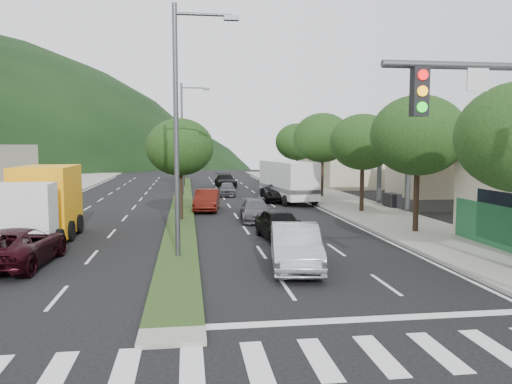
{
  "coord_description": "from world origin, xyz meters",
  "views": [
    {
      "loc": [
        0.4,
        -11.98,
        4.55
      ],
      "look_at": [
        3.57,
        10.91,
        2.38
      ],
      "focal_mm": 35.0,
      "sensor_mm": 36.0,
      "label": 1
    }
  ],
  "objects": [
    {
      "name": "ground",
      "position": [
        0.0,
        0.0,
        0.0
      ],
      "size": [
        160.0,
        160.0,
        0.0
      ],
      "primitive_type": "plane",
      "color": "black",
      "rests_on": "ground"
    },
    {
      "name": "sidewalk_right",
      "position": [
        12.5,
        25.0,
        0.07
      ],
      "size": [
        5.0,
        90.0,
        0.15
      ],
      "primitive_type": "cube",
      "color": "gray",
      "rests_on": "ground"
    },
    {
      "name": "median",
      "position": [
        0.0,
        28.0,
        0.06
      ],
      "size": [
        1.6,
        56.0,
        0.12
      ],
      "primitive_type": "cube",
      "color": "#243C15",
      "rests_on": "ground"
    },
    {
      "name": "crosswalk",
      "position": [
        0.0,
        -2.0,
        0.01
      ],
      "size": [
        19.0,
        2.2,
        0.01
      ],
      "primitive_type": "cube",
      "color": "silver",
      "rests_on": "ground"
    },
    {
      "name": "gas_canopy",
      "position": [
        19.0,
        22.0,
        4.65
      ],
      "size": [
        12.2,
        8.2,
        5.25
      ],
      "color": "silver",
      "rests_on": "ground"
    },
    {
      "name": "bldg_right_far",
      "position": [
        19.5,
        44.0,
        2.6
      ],
      "size": [
        10.0,
        16.0,
        5.2
      ],
      "primitive_type": "cube",
      "color": "#B3AA8E",
      "rests_on": "ground"
    },
    {
      "name": "tree_r_b",
      "position": [
        12.0,
        12.0,
        5.04
      ],
      "size": [
        4.8,
        4.8,
        6.94
      ],
      "color": "black",
      "rests_on": "sidewalk_right"
    },
    {
      "name": "tree_r_c",
      "position": [
        12.0,
        20.0,
        4.75
      ],
      "size": [
        4.4,
        4.4,
        6.48
      ],
      "color": "black",
      "rests_on": "sidewalk_right"
    },
    {
      "name": "tree_r_d",
      "position": [
        12.0,
        30.0,
        5.18
      ],
      "size": [
        5.0,
        5.0,
        7.17
      ],
      "color": "black",
      "rests_on": "sidewalk_right"
    },
    {
      "name": "tree_r_e",
      "position": [
        12.0,
        40.0,
        4.89
      ],
      "size": [
        4.6,
        4.6,
        6.71
      ],
      "color": "black",
      "rests_on": "sidewalk_right"
    },
    {
      "name": "tree_med_near",
      "position": [
        0.0,
        18.0,
        4.43
      ],
      "size": [
        4.0,
        4.0,
        6.02
      ],
      "color": "black",
      "rests_on": "median"
    },
    {
      "name": "tree_med_far",
      "position": [
        0.0,
        44.0,
        5.01
      ],
      "size": [
        4.8,
        4.8,
        6.94
      ],
      "color": "black",
      "rests_on": "median"
    },
    {
      "name": "streetlight_near",
      "position": [
        0.21,
        8.0,
        5.58
      ],
      "size": [
        2.6,
        0.25,
        10.0
      ],
      "color": "#47494C",
      "rests_on": "ground"
    },
    {
      "name": "streetlight_mid",
      "position": [
        0.21,
        33.0,
        5.58
      ],
      "size": [
        2.6,
        0.25,
        10.0
      ],
      "color": "#47494C",
      "rests_on": "ground"
    },
    {
      "name": "sedan_silver",
      "position": [
        4.34,
        5.79,
        0.81
      ],
      "size": [
        2.38,
        5.11,
        1.62
      ],
      "primitive_type": "imported",
      "rotation": [
        0.0,
        0.0,
        -0.14
      ],
      "color": "#B1B4B9",
      "rests_on": "ground"
    },
    {
      "name": "suv_maroon",
      "position": [
        -5.97,
        7.61,
        0.73
      ],
      "size": [
        2.81,
        5.44,
        1.47
      ],
      "primitive_type": "imported",
      "rotation": [
        0.0,
        0.0,
        3.07
      ],
      "color": "black",
      "rests_on": "ground"
    },
    {
      "name": "car_queue_a",
      "position": [
        4.81,
        11.44,
        0.74
      ],
      "size": [
        2.16,
        4.49,
        1.48
      ],
      "primitive_type": "imported",
      "rotation": [
        0.0,
        0.0,
        0.1
      ],
      "color": "black",
      "rests_on": "ground"
    },
    {
      "name": "car_queue_b",
      "position": [
        4.46,
        17.59,
        0.62
      ],
      "size": [
        1.99,
        4.39,
        1.25
      ],
      "primitive_type": "imported",
      "rotation": [
        0.0,
        0.0,
        -0.06
      ],
      "color": "#504F54",
      "rests_on": "ground"
    },
    {
      "name": "car_queue_c",
      "position": [
        1.75,
        22.59,
        0.74
      ],
      "size": [
        2.1,
        4.68,
        1.49
      ],
      "primitive_type": "imported",
      "rotation": [
        0.0,
        0.0,
        -0.12
      ],
      "color": "#54150E",
      "rests_on": "ground"
    },
    {
      "name": "car_queue_d",
      "position": [
        7.66,
        27.59,
        0.7
      ],
      "size": [
        2.63,
        5.16,
        1.4
      ],
      "primitive_type": "imported",
      "rotation": [
        0.0,
        0.0,
        -0.06
      ],
      "color": "black",
      "rests_on": "ground"
    },
    {
      "name": "car_queue_e",
      "position": [
        3.96,
        32.59,
        0.62
      ],
      "size": [
        1.78,
        3.76,
        1.24
      ],
      "primitive_type": "imported",
      "rotation": [
        0.0,
        0.0,
        -0.09
      ],
      "color": "#4A4A4E",
      "rests_on": "ground"
    },
    {
      "name": "car_queue_f",
      "position": [
        4.5,
        41.66,
        0.73
      ],
      "size": [
        2.23,
        5.08,
        1.45
      ],
      "primitive_type": "imported",
      "rotation": [
        0.0,
        0.0,
        0.04
      ],
      "color": "black",
      "rests_on": "ground"
    },
    {
      "name": "box_truck",
      "position": [
        -6.41,
        12.72,
        1.67
      ],
      "size": [
        2.96,
        7.22,
        3.53
      ],
      "rotation": [
        0.0,
        0.0,
        3.17
      ],
      "color": "silver",
      "rests_on": "ground"
    },
    {
      "name": "motorhome",
      "position": [
        8.43,
        27.5,
        1.72
      ],
      "size": [
        3.55,
        8.68,
        3.24
      ],
      "rotation": [
        0.0,
        0.0,
        0.12
      ],
      "color": "silver",
      "rests_on": "ground"
    }
  ]
}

